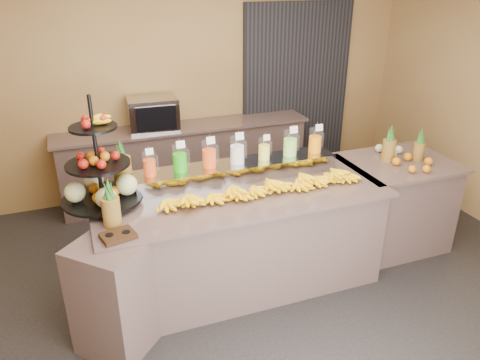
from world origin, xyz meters
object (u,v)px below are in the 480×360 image
fruit_stand (105,177)px  oven_warmer (153,114)px  right_fruit_pile (408,157)px  banana_heap (265,185)px  condiment_caddy (118,236)px  pitcher_tray (237,171)px

fruit_stand → oven_warmer: 1.90m
right_fruit_pile → oven_warmer: oven_warmer is taller
banana_heap → fruit_stand: bearing=168.8°
fruit_stand → condiment_caddy: fruit_stand is taller
pitcher_tray → condiment_caddy: bearing=-149.6°
condiment_caddy → right_fruit_pile: bearing=8.4°
pitcher_tray → right_fruit_pile: size_ratio=4.59×
fruit_stand → condiment_caddy: bearing=-99.0°
pitcher_tray → fruit_stand: size_ratio=2.06×
oven_warmer → banana_heap: bearing=-71.5°
condiment_caddy → right_fruit_pile: right_fruit_pile is taller
banana_heap → pitcher_tray: bearing=109.8°
right_fruit_pile → oven_warmer: 2.85m
condiment_caddy → banana_heap: bearing=14.3°
fruit_stand → banana_heap: bearing=-20.6°
banana_heap → oven_warmer: bearing=105.5°
fruit_stand → oven_warmer: bearing=58.6°
condiment_caddy → right_fruit_pile: 2.85m
condiment_caddy → right_fruit_pile: size_ratio=0.57×
fruit_stand → right_fruit_pile: fruit_stand is taller
pitcher_tray → fruit_stand: fruit_stand is taller
pitcher_tray → fruit_stand: 1.16m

